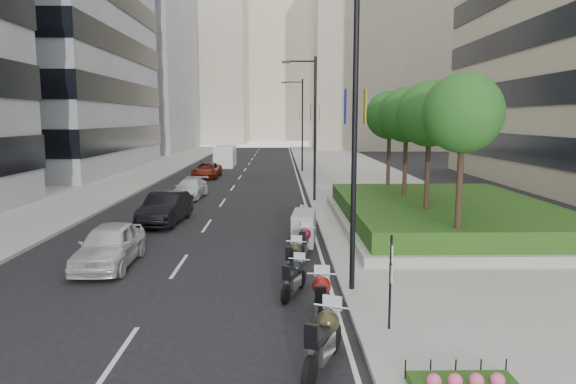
{
  "coord_description": "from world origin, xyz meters",
  "views": [
    {
      "loc": [
        2.13,
        -13.93,
        5.26
      ],
      "look_at": [
        2.49,
        8.74,
        2.0
      ],
      "focal_mm": 32.0,
      "sensor_mm": 36.0,
      "label": 1
    }
  ],
  "objects_px": {
    "car_a": "(110,245)",
    "car_d": "(207,170)",
    "lamp_post_0": "(349,125)",
    "motorcycle_1": "(321,300)",
    "motorcycle_4": "(305,242)",
    "motorcycle_2": "(294,278)",
    "motorcycle_3": "(294,258)",
    "delivery_van": "(225,157)",
    "motorcycle_6": "(301,221)",
    "lamp_post_2": "(301,120)",
    "car_c": "(190,189)",
    "car_b": "(166,208)",
    "motorcycle_5": "(304,228)",
    "motorcycle_0": "(324,340)",
    "parking_sign": "(390,277)",
    "lamp_post_1": "(312,122)"
  },
  "relations": [
    {
      "from": "lamp_post_0",
      "to": "motorcycle_0",
      "type": "height_order",
      "value": "lamp_post_0"
    },
    {
      "from": "delivery_van",
      "to": "motorcycle_6",
      "type": "bearing_deg",
      "value": -78.53
    },
    {
      "from": "lamp_post_1",
      "to": "motorcycle_4",
      "type": "xyz_separation_m",
      "value": [
        -1.08,
        -12.88,
        -4.49
      ]
    },
    {
      "from": "motorcycle_0",
      "to": "motorcycle_1",
      "type": "distance_m",
      "value": 2.45
    },
    {
      "from": "motorcycle_0",
      "to": "car_c",
      "type": "xyz_separation_m",
      "value": [
        -6.9,
        23.63,
        -0.0
      ]
    },
    {
      "from": "motorcycle_3",
      "to": "motorcycle_6",
      "type": "height_order",
      "value": "motorcycle_3"
    },
    {
      "from": "motorcycle_2",
      "to": "motorcycle_4",
      "type": "bearing_deg",
      "value": 13.25
    },
    {
      "from": "motorcycle_3",
      "to": "motorcycle_4",
      "type": "relative_size",
      "value": 0.97
    },
    {
      "from": "motorcycle_6",
      "to": "parking_sign",
      "type": "bearing_deg",
      "value": -150.88
    },
    {
      "from": "motorcycle_5",
      "to": "car_c",
      "type": "height_order",
      "value": "motorcycle_5"
    },
    {
      "from": "parking_sign",
      "to": "car_c",
      "type": "distance_m",
      "value": 23.6
    },
    {
      "from": "lamp_post_0",
      "to": "parking_sign",
      "type": "relative_size",
      "value": 3.6
    },
    {
      "from": "motorcycle_4",
      "to": "lamp_post_1",
      "type": "bearing_deg",
      "value": 4.08
    },
    {
      "from": "motorcycle_4",
      "to": "car_c",
      "type": "relative_size",
      "value": 0.49
    },
    {
      "from": "lamp_post_2",
      "to": "car_c",
      "type": "bearing_deg",
      "value": -116.46
    },
    {
      "from": "lamp_post_2",
      "to": "motorcycle_1",
      "type": "bearing_deg",
      "value": -91.47
    },
    {
      "from": "motorcycle_0",
      "to": "motorcycle_3",
      "type": "relative_size",
      "value": 1.08
    },
    {
      "from": "lamp_post_0",
      "to": "car_b",
      "type": "distance_m",
      "value": 13.87
    },
    {
      "from": "motorcycle_3",
      "to": "delivery_van",
      "type": "relative_size",
      "value": 0.39
    },
    {
      "from": "car_b",
      "to": "delivery_van",
      "type": "distance_m",
      "value": 30.77
    },
    {
      "from": "lamp_post_2",
      "to": "motorcycle_0",
      "type": "relative_size",
      "value": 3.96
    },
    {
      "from": "motorcycle_6",
      "to": "car_b",
      "type": "xyz_separation_m",
      "value": [
        -6.73,
        2.19,
        0.23
      ]
    },
    {
      "from": "delivery_van",
      "to": "car_b",
      "type": "bearing_deg",
      "value": -90.01
    },
    {
      "from": "delivery_van",
      "to": "lamp_post_2",
      "type": "bearing_deg",
      "value": -39.03
    },
    {
      "from": "motorcycle_1",
      "to": "motorcycle_6",
      "type": "bearing_deg",
      "value": 6.53
    },
    {
      "from": "motorcycle_4",
      "to": "car_a",
      "type": "height_order",
      "value": "car_a"
    },
    {
      "from": "lamp_post_0",
      "to": "motorcycle_5",
      "type": "height_order",
      "value": "lamp_post_0"
    },
    {
      "from": "parking_sign",
      "to": "motorcycle_4",
      "type": "bearing_deg",
      "value": 103.71
    },
    {
      "from": "car_d",
      "to": "motorcycle_3",
      "type": "bearing_deg",
      "value": -76.01
    },
    {
      "from": "motorcycle_0",
      "to": "motorcycle_2",
      "type": "xyz_separation_m",
      "value": [
        -0.5,
        4.56,
        -0.1
      ]
    },
    {
      "from": "motorcycle_6",
      "to": "motorcycle_2",
      "type": "bearing_deg",
      "value": -162.95
    },
    {
      "from": "motorcycle_3",
      "to": "car_d",
      "type": "distance_m",
      "value": 29.73
    },
    {
      "from": "motorcycle_1",
      "to": "motorcycle_4",
      "type": "distance_m",
      "value": 6.37
    },
    {
      "from": "lamp_post_0",
      "to": "car_d",
      "type": "xyz_separation_m",
      "value": [
        -8.54,
        30.81,
        -4.39
      ]
    },
    {
      "from": "lamp_post_0",
      "to": "motorcycle_1",
      "type": "relative_size",
      "value": 3.84
    },
    {
      "from": "car_a",
      "to": "motorcycle_3",
      "type": "bearing_deg",
      "value": -11.17
    },
    {
      "from": "car_c",
      "to": "car_b",
      "type": "bearing_deg",
      "value": -84.07
    },
    {
      "from": "motorcycle_3",
      "to": "car_c",
      "type": "bearing_deg",
      "value": 33.17
    },
    {
      "from": "motorcycle_0",
      "to": "car_d",
      "type": "distance_m",
      "value": 36.27
    },
    {
      "from": "motorcycle_2",
      "to": "motorcycle_3",
      "type": "bearing_deg",
      "value": 19.12
    },
    {
      "from": "lamp_post_2",
      "to": "car_d",
      "type": "height_order",
      "value": "lamp_post_2"
    },
    {
      "from": "car_a",
      "to": "car_d",
      "type": "bearing_deg",
      "value": 89.65
    },
    {
      "from": "motorcycle_0",
      "to": "car_b",
      "type": "bearing_deg",
      "value": 45.78
    },
    {
      "from": "car_c",
      "to": "delivery_van",
      "type": "bearing_deg",
      "value": 94.72
    },
    {
      "from": "lamp_post_1",
      "to": "motorcycle_2",
      "type": "distance_m",
      "value": 17.79
    },
    {
      "from": "motorcycle_1",
      "to": "motorcycle_6",
      "type": "xyz_separation_m",
      "value": [
        -0.11,
        10.69,
        -0.07
      ]
    },
    {
      "from": "car_d",
      "to": "lamp_post_0",
      "type": "bearing_deg",
      "value": -74.09
    },
    {
      "from": "car_a",
      "to": "delivery_van",
      "type": "xyz_separation_m",
      "value": [
        0.07,
        38.36,
        0.3
      ]
    },
    {
      "from": "motorcycle_6",
      "to": "car_a",
      "type": "relative_size",
      "value": 0.44
    },
    {
      "from": "motorcycle_5",
      "to": "motorcycle_0",
      "type": "bearing_deg",
      "value": -173.94
    }
  ]
}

